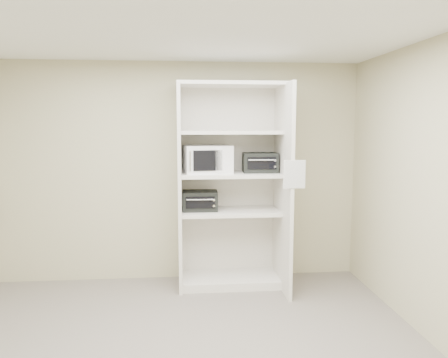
{
  "coord_description": "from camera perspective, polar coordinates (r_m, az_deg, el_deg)",
  "views": [
    {
      "loc": [
        0.08,
        -3.42,
        1.94
      ],
      "look_at": [
        0.52,
        1.43,
        1.33
      ],
      "focal_mm": 35.0,
      "sensor_mm": 36.0,
      "label": 1
    }
  ],
  "objects": [
    {
      "name": "ceiling",
      "position": [
        3.51,
        -6.72,
        19.57
      ],
      "size": [
        4.5,
        4.0,
        0.01
      ],
      "primitive_type": "cube",
      "color": "white"
    },
    {
      "name": "wall_back",
      "position": [
        5.46,
        -5.98,
        0.89
      ],
      "size": [
        4.5,
        0.02,
        2.7
      ],
      "primitive_type": "cube",
      "color": "#BCB38B",
      "rests_on": "ground"
    },
    {
      "name": "wall_front",
      "position": [
        1.55,
        -7.91,
        -15.5
      ],
      "size": [
        4.5,
        0.02,
        2.7
      ],
      "primitive_type": "cube",
      "color": "#BCB38B",
      "rests_on": "ground"
    },
    {
      "name": "wall_right",
      "position": [
        4.1,
        26.9,
        -1.94
      ],
      "size": [
        0.02,
        4.0,
        2.7
      ],
      "primitive_type": "cube",
      "color": "#BCB38B",
      "rests_on": "ground"
    },
    {
      "name": "shelving_unit",
      "position": [
        5.23,
        1.33,
        -1.78
      ],
      "size": [
        1.24,
        0.92,
        2.42
      ],
      "color": "silver",
      "rests_on": "floor"
    },
    {
      "name": "microwave",
      "position": [
        5.18,
        -2.2,
        2.61
      ],
      "size": [
        0.59,
        0.48,
        0.33
      ],
      "primitive_type": "cube",
      "rotation": [
        0.0,
        0.0,
        0.13
      ],
      "color": "white",
      "rests_on": "shelving_unit"
    },
    {
      "name": "toaster_oven_upper",
      "position": [
        5.26,
        4.71,
        2.17
      ],
      "size": [
        0.42,
        0.32,
        0.23
      ],
      "primitive_type": "cube",
      "rotation": [
        0.0,
        0.0,
        -0.04
      ],
      "color": "black",
      "rests_on": "shelving_unit"
    },
    {
      "name": "toaster_oven_lower",
      "position": [
        5.24,
        -3.14,
        -2.84
      ],
      "size": [
        0.42,
        0.32,
        0.23
      ],
      "primitive_type": "cube",
      "rotation": [
        0.0,
        0.0,
        -0.01
      ],
      "color": "black",
      "rests_on": "shelving_unit"
    },
    {
      "name": "paper_sign",
      "position": [
        4.68,
        9.18,
        0.61
      ],
      "size": [
        0.23,
        0.01,
        0.3
      ],
      "primitive_type": "cube",
      "rotation": [
        0.0,
        0.0,
        0.03
      ],
      "color": "white",
      "rests_on": "shelving_unit"
    }
  ]
}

